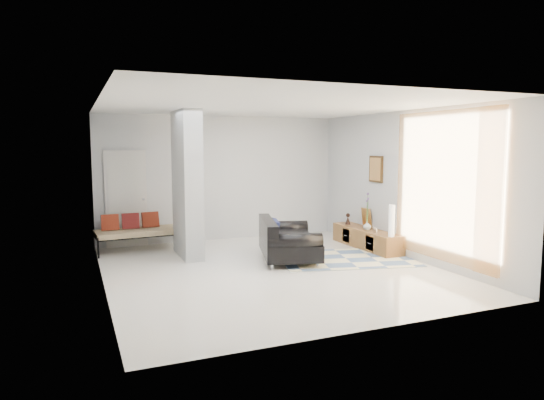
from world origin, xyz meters
name	(u,v)px	position (x,y,z in m)	size (l,w,h in m)	color
floor	(272,270)	(0.00, 0.00, 0.00)	(6.00, 6.00, 0.00)	white
ceiling	(272,106)	(0.00, 0.00, 2.80)	(6.00, 6.00, 0.00)	white
wall_back	(221,178)	(0.00, 3.00, 1.40)	(6.00, 6.00, 0.00)	silver
wall_front	(373,211)	(0.00, -3.00, 1.40)	(6.00, 6.00, 0.00)	silver
wall_left	(101,195)	(-2.75, 0.00, 1.40)	(6.00, 6.00, 0.00)	silver
wall_right	(404,184)	(2.75, 0.00, 1.40)	(6.00, 6.00, 0.00)	silver
partition_column	(187,184)	(-1.10, 1.60, 1.40)	(0.35, 1.20, 2.80)	#A0A5A7
hallway_door	(126,199)	(-2.10, 2.96, 1.02)	(0.85, 0.06, 2.04)	silver
curtain	(444,186)	(2.67, -1.15, 1.45)	(2.55, 2.55, 0.00)	orange
wall_art	(376,169)	(2.72, 0.90, 1.65)	(0.04, 0.45, 0.55)	#3A250F
media_console	(366,238)	(2.52, 0.90, 0.20)	(0.45, 2.02, 0.80)	brown
loveseat	(286,241)	(0.54, 0.62, 0.35)	(1.42, 1.90, 0.76)	silver
daybed	(138,230)	(-1.93, 2.47, 0.42)	(1.80, 0.87, 0.77)	black
area_rug	(346,259)	(1.60, 0.20, 0.01)	(2.47, 1.65, 0.01)	beige
cylinder_lamp	(392,221)	(2.50, 0.02, 0.70)	(0.11, 0.11, 0.61)	white
bronze_figurine	(348,219)	(2.47, 1.57, 0.52)	(0.12, 0.12, 0.25)	black
vase	(367,226)	(2.47, 0.81, 0.49)	(0.17, 0.17, 0.18)	silver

